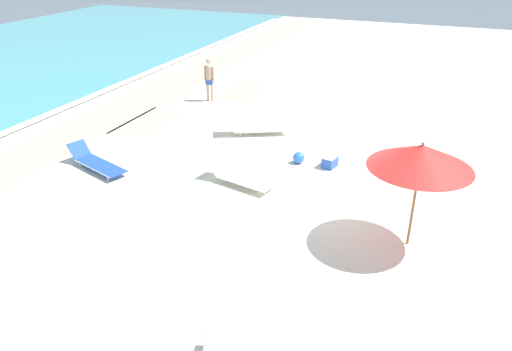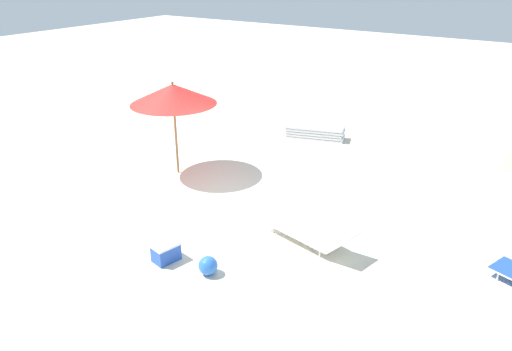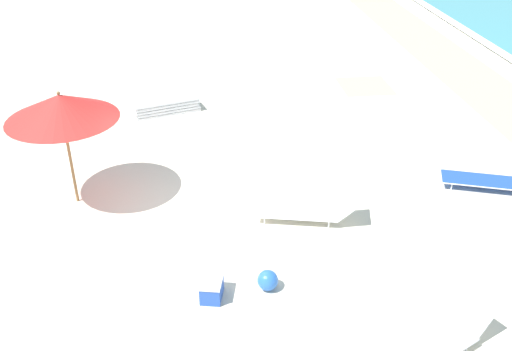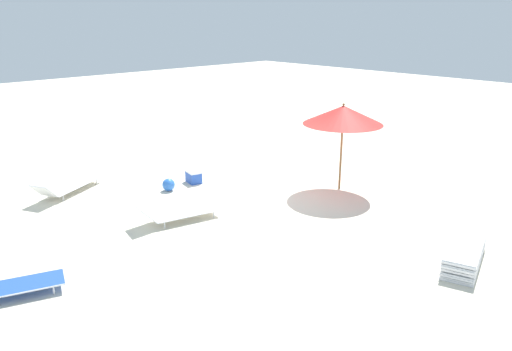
{
  "view_description": "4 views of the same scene",
  "coord_description": "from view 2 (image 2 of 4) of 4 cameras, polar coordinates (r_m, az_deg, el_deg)",
  "views": [
    {
      "loc": [
        -11.07,
        -2.75,
        6.34
      ],
      "look_at": [
        -0.91,
        1.38,
        0.98
      ],
      "focal_mm": 35.0,
      "sensor_mm": 36.0,
      "label": 1
    },
    {
      "loc": [
        8.13,
        6.23,
        5.34
      ],
      "look_at": [
        -0.12,
        0.75,
        0.98
      ],
      "focal_mm": 35.0,
      "sensor_mm": 36.0,
      "label": 2
    },
    {
      "loc": [
        9.63,
        0.18,
        6.51
      ],
      "look_at": [
        -0.06,
        1.35,
        0.9
      ],
      "focal_mm": 40.0,
      "sensor_mm": 36.0,
      "label": 3
    },
    {
      "loc": [
        -9.15,
        8.67,
        4.78
      ],
      "look_at": [
        -0.64,
        0.59,
        0.98
      ],
      "focal_mm": 35.0,
      "sensor_mm": 36.0,
      "label": 4
    }
  ],
  "objects": [
    {
      "name": "sun_lounger_beside_umbrella",
      "position": [
        10.15,
        6.46,
        -6.74
      ],
      "size": [
        1.04,
        2.11,
        0.58
      ],
      "rotation": [
        0.0,
        0.0,
        -0.22
      ],
      "color": "white",
      "rests_on": "ground_plane"
    },
    {
      "name": "cooler_box",
      "position": [
        9.75,
        -10.26,
        -8.59
      ],
      "size": [
        0.56,
        0.45,
        0.37
      ],
      "rotation": [
        0.0,
        0.0,
        2.93
      ],
      "color": "blue",
      "rests_on": "ground_plane"
    },
    {
      "name": "lounger_stack",
      "position": [
        16.07,
        6.74,
        4.94
      ],
      "size": [
        1.14,
        1.98,
        0.41
      ],
      "rotation": [
        0.0,
        0.0,
        0.3
      ],
      "color": "white",
      "rests_on": "ground_plane"
    },
    {
      "name": "ground_plane",
      "position": [
        11.58,
        -3.39,
        -4.2
      ],
      "size": [
        60.0,
        60.0,
        0.16
      ],
      "color": "beige"
    },
    {
      "name": "beach_umbrella",
      "position": [
        12.94,
        -9.46,
        9.14
      ],
      "size": [
        2.21,
        2.21,
        2.48
      ],
      "color": "olive",
      "rests_on": "ground_plane"
    },
    {
      "name": "beach_ball",
      "position": [
        9.27,
        -5.5,
        -10.22
      ],
      "size": [
        0.36,
        0.36,
        0.36
      ],
      "color": "blue",
      "rests_on": "ground_plane"
    }
  ]
}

